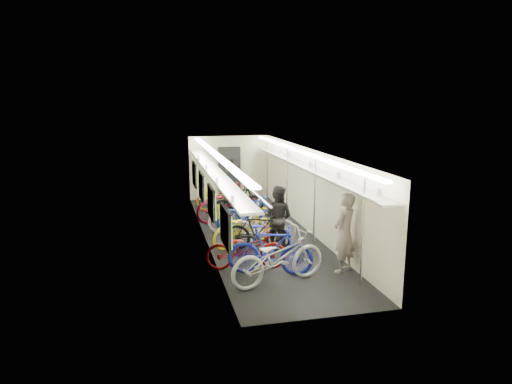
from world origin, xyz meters
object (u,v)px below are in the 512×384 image
backpack (357,211)px  passenger_mid (278,217)px  bicycle_0 (278,257)px  bicycle_1 (270,250)px  passenger_near (344,233)px

backpack → passenger_mid: bearing=131.3°
bicycle_0 → bicycle_1: bearing=-11.5°
passenger_near → backpack: bearing=-178.6°
bicycle_1 → passenger_near: (1.63, -0.19, 0.33)m
bicycle_1 → backpack: size_ratio=4.92×
bicycle_0 → backpack: backpack is taller
backpack → bicycle_1: bearing=-178.2°
passenger_mid → bicycle_1: bearing=109.2°
bicycle_0 → backpack: (2.03, 0.64, 0.71)m
bicycle_0 → bicycle_1: size_ratio=1.16×
passenger_near → passenger_mid: passenger_near is taller
passenger_near → backpack: passenger_near is taller
bicycle_0 → passenger_mid: size_ratio=1.32×
backpack → passenger_near: bearing=-145.4°
bicycle_0 → passenger_mid: (0.59, 2.17, 0.25)m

